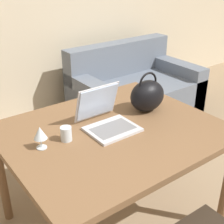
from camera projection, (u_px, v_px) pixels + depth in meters
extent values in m
cube|color=beige|center=(1.00, 0.00, 3.07)|extent=(10.00, 0.06, 2.70)
cube|color=brown|center=(113.00, 132.00, 1.94)|extent=(1.31, 1.09, 0.04)
cylinder|color=brown|center=(2.00, 177.00, 2.15)|extent=(0.06, 0.06, 0.72)
cylinder|color=brown|center=(133.00, 127.00, 2.78)|extent=(0.06, 0.06, 0.72)
cube|color=slate|center=(137.00, 98.00, 3.74)|extent=(1.45, 0.91, 0.42)
cube|color=slate|center=(119.00, 58.00, 3.81)|extent=(1.45, 0.20, 0.40)
cube|color=slate|center=(93.00, 106.00, 3.37)|extent=(0.20, 0.91, 0.56)
cube|color=slate|center=(173.00, 82.00, 4.04)|extent=(0.20, 0.91, 0.56)
cube|color=silver|center=(112.00, 129.00, 1.92)|extent=(0.30, 0.25, 0.02)
cube|color=gray|center=(113.00, 128.00, 1.91)|extent=(0.26, 0.16, 0.00)
cube|color=silver|center=(97.00, 102.00, 1.98)|extent=(0.30, 0.08, 0.24)
cube|color=silver|center=(97.00, 102.00, 1.98)|extent=(0.28, 0.07, 0.21)
cylinder|color=silver|center=(66.00, 134.00, 1.80)|extent=(0.07, 0.07, 0.09)
cylinder|color=silver|center=(42.00, 147.00, 1.74)|extent=(0.06, 0.06, 0.01)
cylinder|color=silver|center=(41.00, 143.00, 1.73)|extent=(0.01, 0.01, 0.06)
cone|color=silver|center=(40.00, 133.00, 1.70)|extent=(0.08, 0.08, 0.07)
ellipsoid|color=black|center=(147.00, 96.00, 2.13)|extent=(0.26, 0.19, 0.22)
torus|color=black|center=(148.00, 83.00, 2.09)|extent=(0.16, 0.01, 0.16)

